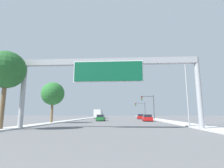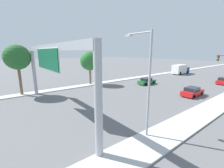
% 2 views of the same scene
% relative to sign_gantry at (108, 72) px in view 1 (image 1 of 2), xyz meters
% --- Properties ---
extents(sidewalk_right, '(3.00, 120.00, 0.15)m').
position_rel_sign_gantry_xyz_m(sidewalk_right, '(11.25, 42.08, -6.25)').
color(sidewalk_right, '#BDBDBD').
rests_on(sidewalk_right, ground).
extents(median_strip_left, '(2.00, 120.00, 0.15)m').
position_rel_sign_gantry_xyz_m(median_strip_left, '(-10.75, 42.08, -6.25)').
color(median_strip_left, '#BDBDBD').
rests_on(median_strip_left, ground).
extents(sign_gantry, '(20.45, 0.73, 7.97)m').
position_rel_sign_gantry_xyz_m(sign_gantry, '(0.00, 0.00, 0.00)').
color(sign_gantry, '#9EA0A5').
rests_on(sign_gantry, ground).
extents(car_far_right, '(1.88, 4.49, 1.48)m').
position_rel_sign_gantry_xyz_m(car_far_right, '(7.00, 20.36, -5.62)').
color(car_far_right, red).
rests_on(car_far_right, ground).
extents(car_mid_center, '(1.74, 4.38, 1.44)m').
position_rel_sign_gantry_xyz_m(car_mid_center, '(-3.50, 21.52, -5.64)').
color(car_mid_center, '#1E662D').
rests_on(car_mid_center, ground).
extents(car_far_center, '(1.80, 4.57, 1.50)m').
position_rel_sign_gantry_xyz_m(car_far_center, '(7.00, 35.57, -5.61)').
color(car_far_center, red).
rests_on(car_far_center, ground).
extents(truck_box_primary, '(2.39, 7.32, 3.05)m').
position_rel_sign_gantry_xyz_m(truck_box_primary, '(-7.00, 42.58, -4.77)').
color(truck_box_primary, navy).
rests_on(truck_box_primary, ground).
extents(traffic_light_near_intersection, '(3.66, 0.32, 6.76)m').
position_rel_sign_gantry_xyz_m(traffic_light_near_intersection, '(9.18, 30.08, -1.85)').
color(traffic_light_near_intersection, '#3D3D3F').
rests_on(traffic_light_near_intersection, ground).
extents(traffic_light_mid_block, '(4.00, 0.32, 6.04)m').
position_rel_sign_gantry_xyz_m(traffic_light_mid_block, '(8.99, 50.08, -2.26)').
color(traffic_light_mid_block, '#3D3D3F').
rests_on(traffic_light_mid_block, ground).
extents(palm_tree_foreground, '(4.01, 4.01, 8.33)m').
position_rel_sign_gantry_xyz_m(palm_tree_foreground, '(-10.78, -1.99, -0.05)').
color(palm_tree_foreground, brown).
rests_on(palm_tree_foreground, ground).
extents(palm_tree_background, '(4.13, 4.13, 7.32)m').
position_rel_sign_gantry_xyz_m(palm_tree_background, '(-11.02, 11.36, -1.11)').
color(palm_tree_background, brown).
rests_on(palm_tree_background, ground).
extents(street_lamp_right, '(2.89, 0.28, 8.82)m').
position_rel_sign_gantry_xyz_m(street_lamp_right, '(9.99, 4.66, -1.09)').
color(street_lamp_right, '#9EA0A5').
rests_on(street_lamp_right, ground).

